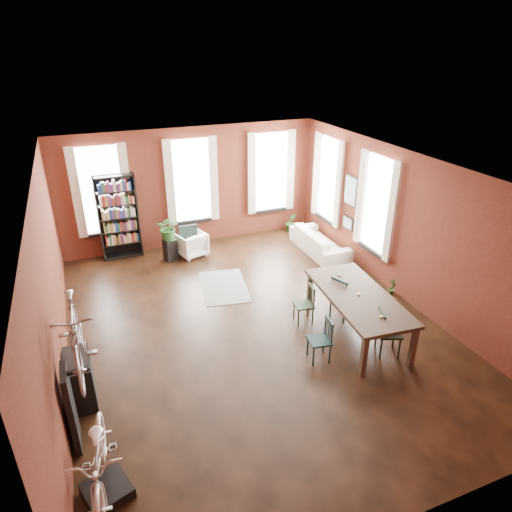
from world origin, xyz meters
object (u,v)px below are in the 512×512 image
dining_table (356,314)px  bike_trainer (107,491)px  dining_chair_a (319,340)px  bookshelf (119,217)px  bicycle_floor (95,435)px  white_armchair (191,243)px  console_table (80,379)px  dining_chair_d (344,297)px  dining_chair_b (304,305)px  dining_chair_c (389,332)px  cream_sofa (320,238)px  plant_stand (170,250)px

dining_table → bike_trainer: bearing=-154.2°
dining_chair_a → dining_table: bearing=121.2°
bookshelf → bicycle_floor: (-1.10, -7.08, -0.08)m
white_armchair → console_table: 5.47m
bookshelf → dining_chair_a: bearing=-64.6°
white_armchair → bike_trainer: (-2.79, -6.50, -0.28)m
white_armchair → dining_chair_d: bearing=101.8°
bicycle_floor → dining_chair_d: bearing=31.2°
console_table → bookshelf: bearing=76.2°
dining_table → white_armchair: bearing=119.0°
dining_chair_a → bicycle_floor: 4.10m
console_table → dining_chair_b: bearing=9.0°
dining_chair_c → bookshelf: bearing=53.8°
dining_chair_b → dining_chair_d: size_ratio=0.86×
cream_sofa → dining_chair_d: bearing=159.7°
white_armchair → bicycle_floor: size_ratio=0.41×
dining_chair_a → dining_chair_d: size_ratio=0.88×
dining_chair_a → cream_sofa: 4.59m
dining_chair_c → white_armchair: size_ratio=1.25×
bookshelf → bike_trainer: 7.27m
dining_chair_d → dining_chair_c: bearing=164.2°
bike_trainer → plant_stand: bearing=71.0°
dining_table → cream_sofa: 3.75m
console_table → bicycle_floor: bearing=-84.7°
dining_chair_b → bicycle_floor: bearing=-49.7°
dining_chair_c → plant_stand: dining_chair_c is taller
dining_chair_d → bicycle_floor: 5.55m
console_table → dining_chair_c: bearing=-8.8°
dining_chair_d → cream_sofa: (1.09, 2.95, -0.06)m
dining_chair_d → bicycle_floor: size_ratio=0.54×
dining_table → dining_chair_b: dining_table is taller
dining_chair_c → bookshelf: bookshelf is taller
dining_table → bike_trainer: size_ratio=4.68×
bookshelf → bike_trainer: bookshelf is taller
cream_sofa → plant_stand: size_ratio=3.58×
bicycle_floor → cream_sofa: bearing=46.8°
dining_chair_d → console_table: dining_chair_d is taller
console_table → plant_stand: console_table is taller
dining_chair_a → console_table: dining_chair_a is taller
bookshelf → white_armchair: bearing=-20.0°
dining_chair_b → dining_chair_d: dining_chair_d is taller
dining_table → console_table: bearing=-175.8°
dining_chair_d → bookshelf: bookshelf is taller
white_armchair → plant_stand: white_armchair is taller
dining_table → dining_chair_c: bearing=-70.1°
dining_chair_d → white_armchair: (-2.16, 4.04, -0.11)m
dining_chair_c → bicycle_floor: bearing=122.2°
dining_chair_b → console_table: (-4.29, -0.68, 0.00)m
bookshelf → white_armchair: size_ratio=3.10×
dining_chair_a → white_armchair: size_ratio=1.16×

